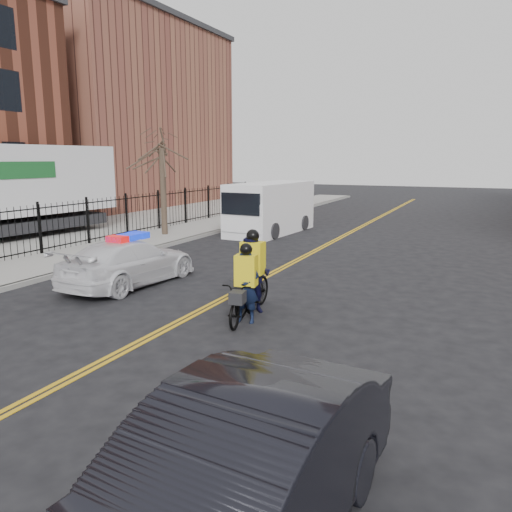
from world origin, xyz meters
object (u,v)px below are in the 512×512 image
object	(u,v)px
cargo_van	(269,209)
cyclist_far	(253,280)
police_cruiser	(130,262)
dark_sedan	(229,489)
cyclist_near	(246,295)

from	to	relation	value
cargo_van	cyclist_far	xyz separation A→B (m)	(4.82, -12.06, -0.42)
police_cruiser	dark_sedan	distance (m)	10.97
cyclist_far	cargo_van	bearing A→B (deg)	109.70
dark_sedan	cyclist_near	bearing A→B (deg)	118.97
cyclist_near	cyclist_far	xyz separation A→B (m)	(-0.20, 0.77, 0.17)
police_cruiser	cargo_van	size ratio (longest dim) A/B	0.78
police_cruiser	cyclist_far	bearing A→B (deg)	171.71
cargo_van	cyclist_near	xyz separation A→B (m)	(5.02, -12.83, -0.58)
cargo_van	dark_sedan	bearing A→B (deg)	-63.72
cyclist_near	cargo_van	bearing A→B (deg)	101.77
dark_sedan	cyclist_near	world-z (taller)	cyclist_near
cargo_van	cyclist_far	distance (m)	13.00
dark_sedan	cyclist_far	world-z (taller)	cyclist_far
police_cruiser	cargo_van	world-z (taller)	cargo_van
cyclist_near	police_cruiser	bearing A→B (deg)	150.86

